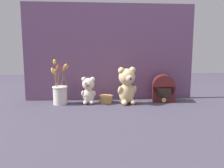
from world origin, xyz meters
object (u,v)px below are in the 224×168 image
at_px(teddy_bear_medium, 88,90).
at_px(flower_vase, 60,92).
at_px(vintage_radio, 163,89).
at_px(teddy_bear_large, 127,85).
at_px(decorative_tin_tall, 106,99).

relative_size(teddy_bear_medium, flower_vase, 0.61).
xyz_separation_m(flower_vase, vintage_radio, (0.78, 0.03, 0.01)).
height_order(teddy_bear_large, teddy_bear_medium, teddy_bear_large).
xyz_separation_m(teddy_bear_medium, vintage_radio, (0.57, 0.04, -0.01)).
xyz_separation_m(teddy_bear_large, teddy_bear_medium, (-0.28, 0.03, -0.04)).
xyz_separation_m(teddy_bear_large, decorative_tin_tall, (-0.15, 0.06, -0.11)).
distance_m(teddy_bear_medium, vintage_radio, 0.57).
distance_m(teddy_bear_large, flower_vase, 0.49).
distance_m(flower_vase, vintage_radio, 0.78).
relative_size(teddy_bear_large, teddy_bear_medium, 1.36).
bearing_deg(vintage_radio, teddy_bear_large, -167.18).
bearing_deg(teddy_bear_large, teddy_bear_medium, 174.54).
bearing_deg(teddy_bear_large, decorative_tin_tall, 159.71).
distance_m(vintage_radio, decorative_tin_tall, 0.45).
xyz_separation_m(teddy_bear_large, flower_vase, (-0.49, 0.04, -0.05)).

